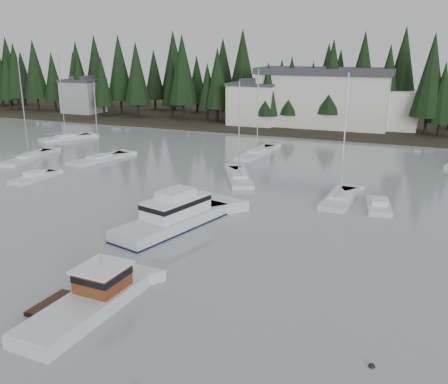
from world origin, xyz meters
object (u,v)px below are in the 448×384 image
at_px(sailboat_0, 257,154).
at_px(sailboat_9, 239,179).
at_px(sailboat_8, 66,139).
at_px(runabout_1, 379,208).
at_px(runabout_0, 34,178).
at_px(lobster_boat_brown, 88,303).
at_px(sailboat_4, 99,160).
at_px(sailboat_2, 340,200).
at_px(house_far_west, 83,95).
at_px(sailboat_5, 29,159).
at_px(house_west, 254,103).
at_px(cabin_cruiser_center, 173,219).
at_px(harbor_inn, 335,98).

relative_size(sailboat_0, sailboat_9, 1.06).
bearing_deg(sailboat_9, sailboat_8, 42.82).
xyz_separation_m(sailboat_9, runabout_1, (16.75, -5.45, 0.07)).
height_order(runabout_0, runabout_1, same).
distance_m(runabout_0, runabout_1, 39.59).
xyz_separation_m(lobster_boat_brown, sailboat_4, (-24.01, 34.42, -0.47)).
bearing_deg(sailboat_2, runabout_1, -104.75).
height_order(sailboat_0, sailboat_2, sailboat_2).
height_order(house_far_west, runabout_1, house_far_west).
bearing_deg(sailboat_5, house_far_west, 17.59).
xyz_separation_m(house_west, cabin_cruiser_center, (11.87, -56.14, -3.89)).
xyz_separation_m(runabout_0, runabout_1, (39.39, 3.95, 0.00)).
height_order(harbor_inn, runabout_1, harbor_inn).
bearing_deg(harbor_inn, sailboat_8, -144.70).
bearing_deg(harbor_inn, runabout_1, -74.49).
distance_m(house_west, runabout_0, 49.56).
xyz_separation_m(sailboat_5, runabout_1, (47.94, -4.39, 0.05)).
relative_size(lobster_boat_brown, runabout_0, 1.47).
bearing_deg(sailboat_2, sailboat_8, 73.62).
bearing_deg(house_far_west, house_west, -2.73).
relative_size(cabin_cruiser_center, runabout_0, 1.95).
xyz_separation_m(house_west, sailboat_2, (24.26, -42.84, -4.57)).
relative_size(house_far_west, sailboat_4, 0.75).
xyz_separation_m(cabin_cruiser_center, sailboat_5, (-31.60, 16.41, -0.69)).
distance_m(harbor_inn, sailboat_2, 47.43).
bearing_deg(sailboat_0, runabout_0, 143.57).
xyz_separation_m(house_west, sailboat_8, (-25.24, -25.18, -4.56)).
distance_m(house_west, sailboat_2, 49.44).
bearing_deg(sailboat_8, house_far_west, 57.93).
distance_m(cabin_cruiser_center, sailboat_5, 35.61).
xyz_separation_m(sailboat_8, runabout_1, (53.45, -18.94, 0.04)).
relative_size(house_far_west, runabout_0, 1.33).
xyz_separation_m(sailboat_2, sailboat_4, (-34.34, 6.17, -0.03)).
xyz_separation_m(house_far_west, sailboat_9, (53.47, -40.68, -4.34)).
relative_size(sailboat_2, sailboat_8, 0.91).
relative_size(sailboat_0, runabout_1, 2.41).
relative_size(sailboat_9, runabout_0, 1.89).
distance_m(lobster_boat_brown, sailboat_5, 45.99).
height_order(house_far_west, sailboat_8, sailboat_8).
bearing_deg(cabin_cruiser_center, sailboat_4, 63.23).
height_order(sailboat_5, sailboat_8, sailboat_8).
distance_m(house_far_west, lobster_boat_brown, 92.10).
xyz_separation_m(harbor_inn, sailboat_5, (-34.77, -43.07, -5.70)).
distance_m(house_west, sailboat_9, 40.60).
height_order(house_far_west, lobster_boat_brown, house_far_west).
height_order(sailboat_8, sailboat_9, sailboat_8).
distance_m(sailboat_0, sailboat_4, 22.67).
bearing_deg(sailboat_2, harbor_inn, 14.53).
bearing_deg(harbor_inn, house_west, -167.48).
bearing_deg(sailboat_8, house_west, -18.80).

